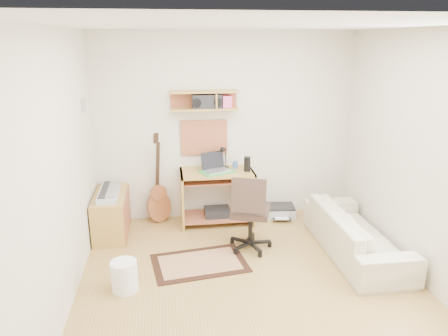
{
  "coord_description": "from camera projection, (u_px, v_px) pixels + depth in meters",
  "views": [
    {
      "loc": [
        -0.82,
        -3.8,
        2.49
      ],
      "look_at": [
        -0.15,
        1.05,
        1.0
      ],
      "focal_mm": 34.25,
      "sensor_mm": 36.0,
      "label": 1
    }
  ],
  "objects": [
    {
      "name": "floor",
      "position": [
        252.0,
        289.0,
        4.43
      ],
      "size": [
        3.6,
        4.0,
        0.01
      ],
      "primitive_type": "cube",
      "color": "#A58144",
      "rests_on": "ground"
    },
    {
      "name": "ceiling",
      "position": [
        258.0,
        24.0,
        3.67
      ],
      "size": [
        3.6,
        4.0,
        0.01
      ],
      "primitive_type": "cube",
      "color": "white",
      "rests_on": "ground"
    },
    {
      "name": "back_wall",
      "position": [
        225.0,
        127.0,
        5.95
      ],
      "size": [
        3.6,
        0.01,
        2.6
      ],
      "primitive_type": "cube",
      "color": "beige",
      "rests_on": "ground"
    },
    {
      "name": "left_wall",
      "position": [
        57.0,
        177.0,
        3.82
      ],
      "size": [
        0.01,
        4.0,
        2.6
      ],
      "primitive_type": "cube",
      "color": "beige",
      "rests_on": "ground"
    },
    {
      "name": "right_wall",
      "position": [
        431.0,
        162.0,
        4.29
      ],
      "size": [
        0.01,
        4.0,
        2.6
      ],
      "primitive_type": "cube",
      "color": "beige",
      "rests_on": "ground"
    },
    {
      "name": "wall_shelf",
      "position": [
        204.0,
        100.0,
        5.67
      ],
      "size": [
        0.9,
        0.25,
        0.26
      ],
      "primitive_type": "cube",
      "color": "#B3893F",
      "rests_on": "back_wall"
    },
    {
      "name": "cork_board",
      "position": [
        204.0,
        137.0,
        5.93
      ],
      "size": [
        0.64,
        0.03,
        0.49
      ],
      "primitive_type": "cube",
      "color": "tan",
      "rests_on": "back_wall"
    },
    {
      "name": "wall_photo",
      "position": [
        84.0,
        105.0,
        5.12
      ],
      "size": [
        0.02,
        0.2,
        0.15
      ],
      "primitive_type": "cube",
      "color": "#4C8CBF",
      "rests_on": "left_wall"
    },
    {
      "name": "desk",
      "position": [
        217.0,
        197.0,
        5.94
      ],
      "size": [
        1.0,
        0.55,
        0.75
      ],
      "primitive_type": null,
      "color": "#B3893F",
      "rests_on": "floor"
    },
    {
      "name": "laptop",
      "position": [
        216.0,
        163.0,
        5.77
      ],
      "size": [
        0.44,
        0.44,
        0.26
      ],
      "primitive_type": null,
      "rotation": [
        0.0,
        0.0,
        0.38
      ],
      "color": "silver",
      "rests_on": "desk"
    },
    {
      "name": "speaker",
      "position": [
        247.0,
        164.0,
        5.8
      ],
      "size": [
        0.09,
        0.09,
        0.2
      ],
      "primitive_type": "cylinder",
      "color": "black",
      "rests_on": "desk"
    },
    {
      "name": "desk_lamp",
      "position": [
        226.0,
        157.0,
        5.93
      ],
      "size": [
        0.1,
        0.1,
        0.31
      ],
      "primitive_type": null,
      "color": "black",
      "rests_on": "desk"
    },
    {
      "name": "pencil_cup",
      "position": [
        235.0,
        165.0,
        5.94
      ],
      "size": [
        0.07,
        0.07,
        0.1
      ],
      "primitive_type": "cylinder",
      "color": "#3760A7",
      "rests_on": "desk"
    },
    {
      "name": "boombox",
      "position": [
        207.0,
        102.0,
        5.68
      ],
      "size": [
        0.39,
        0.18,
        0.2
      ],
      "primitive_type": "cube",
      "color": "black",
      "rests_on": "wall_shelf"
    },
    {
      "name": "rug",
      "position": [
        200.0,
        263.0,
        4.92
      ],
      "size": [
        1.15,
        0.85,
        0.01
      ],
      "primitive_type": "cube",
      "rotation": [
        0.0,
        0.0,
        0.14
      ],
      "color": "tan",
      "rests_on": "floor"
    },
    {
      "name": "task_chair",
      "position": [
        251.0,
        211.0,
        5.15
      ],
      "size": [
        0.64,
        0.64,
        0.98
      ],
      "primitive_type": null,
      "rotation": [
        0.0,
        0.0,
        -0.33
      ],
      "color": "#32241D",
      "rests_on": "floor"
    },
    {
      "name": "cabinet",
      "position": [
        111.0,
        214.0,
        5.61
      ],
      "size": [
        0.4,
        0.9,
        0.55
      ],
      "primitive_type": "cube",
      "color": "#B3893F",
      "rests_on": "floor"
    },
    {
      "name": "music_keyboard",
      "position": [
        109.0,
        192.0,
        5.52
      ],
      "size": [
        0.24,
        0.77,
        0.07
      ],
      "primitive_type": "cube",
      "color": "#B2B5BA",
      "rests_on": "cabinet"
    },
    {
      "name": "guitar",
      "position": [
        158.0,
        179.0,
        5.88
      ],
      "size": [
        0.39,
        0.32,
        1.26
      ],
      "primitive_type": null,
      "rotation": [
        0.0,
        0.0,
        0.38
      ],
      "color": "#95532D",
      "rests_on": "floor"
    },
    {
      "name": "waste_basket",
      "position": [
        124.0,
        276.0,
        4.36
      ],
      "size": [
        0.29,
        0.29,
        0.32
      ],
      "primitive_type": "cylinder",
      "rotation": [
        0.0,
        0.0,
        -0.1
      ],
      "color": "white",
      "rests_on": "floor"
    },
    {
      "name": "printer",
      "position": [
        280.0,
        211.0,
        6.21
      ],
      "size": [
        0.45,
        0.37,
        0.16
      ],
      "primitive_type": "cube",
      "rotation": [
        0.0,
        0.0,
        -0.11
      ],
      "color": "#A5A8AA",
      "rests_on": "floor"
    },
    {
      "name": "sofa",
      "position": [
        356.0,
        226.0,
        5.08
      ],
      "size": [
        0.53,
        1.81,
        0.71
      ],
      "primitive_type": "imported",
      "rotation": [
        0.0,
        0.0,
        1.57
      ],
      "color": "#C2B999",
      "rests_on": "floor"
    }
  ]
}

